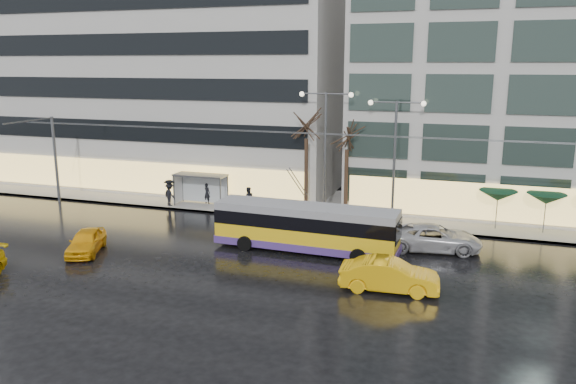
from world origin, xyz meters
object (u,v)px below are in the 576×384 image
at_px(bus_shelter, 197,182).
at_px(taxi_a, 86,242).
at_px(trolleybus, 306,229).
at_px(street_lamp_near, 325,137).

distance_m(bus_shelter, taxi_a, 12.39).
distance_m(trolleybus, street_lamp_near, 9.26).
bearing_deg(street_lamp_near, taxi_a, -133.09).
distance_m(trolleybus, taxi_a, 13.24).
height_order(trolleybus, taxi_a, trolleybus).
bearing_deg(taxi_a, street_lamp_near, 25.25).
height_order(street_lamp_near, taxi_a, street_lamp_near).
relative_size(trolleybus, street_lamp_near, 1.25).
bearing_deg(taxi_a, trolleybus, -2.28).
relative_size(trolleybus, bus_shelter, 2.68).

